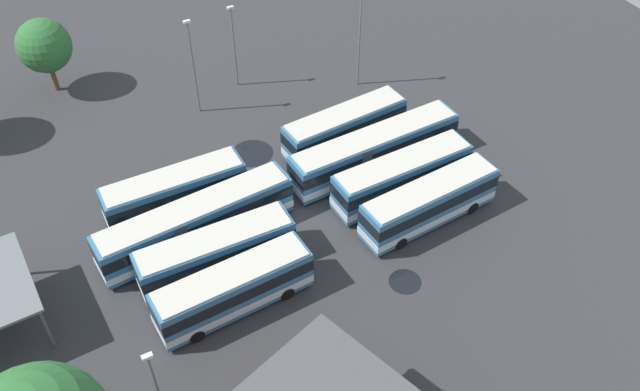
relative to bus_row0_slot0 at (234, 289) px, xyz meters
The scene contains 15 objects.
ground_plane 9.48m from the bus_row0_slot0, 37.07° to the left, with size 92.45×92.45×0.00m, color #333335.
bus_row0_slot0 is the anchor object (origin of this frame).
bus_row0_slot1 3.37m from the bus_row0_slot0, 88.02° to the left, with size 10.76×2.61×3.42m.
bus_row0_slot2 6.73m from the bus_row0_slot0, 91.24° to the left, with size 14.53×3.85×3.42m.
bus_row0_slot3 10.37m from the bus_row0_slot0, 92.32° to the left, with size 10.52×2.64×3.42m.
bus_row1_slot0 15.59m from the bus_row0_slot0, ahead, with size 10.99×3.47×3.42m.
bus_row1_slot1 15.91m from the bus_row0_slot0, 15.37° to the left, with size 11.26×3.02×3.42m.
bus_row1_slot2 16.90m from the bus_row0_slot0, 27.33° to the left, with size 14.48×3.34×3.42m.
bus_row1_slot3 18.25m from the bus_row0_slot0, 38.37° to the left, with size 10.80×3.53×3.42m.
lamp_post_by_building 25.56m from the bus_row0_slot0, 67.48° to the left, with size 0.56×0.28×7.93m.
lamp_post_near_entrance 22.13m from the bus_row0_slot0, 76.17° to the left, with size 0.56×0.28×8.88m.
lamp_post_mid_lot 27.20m from the bus_row0_slot0, 43.34° to the left, with size 0.56×0.28×9.28m.
tree_northwest 30.93m from the bus_row0_slot0, 99.81° to the left, with size 4.76×4.76×6.98m.
puddle_near_shelter 15.64m from the bus_row0_slot0, 62.98° to the left, with size 3.48×3.48×0.01m, color black.
puddle_front_lane 11.64m from the bus_row0_slot0, 16.86° to the right, with size 2.24×2.24×0.01m, color black.
Camera 1 is at (-14.97, -32.41, 36.32)m, focal length 38.33 mm.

